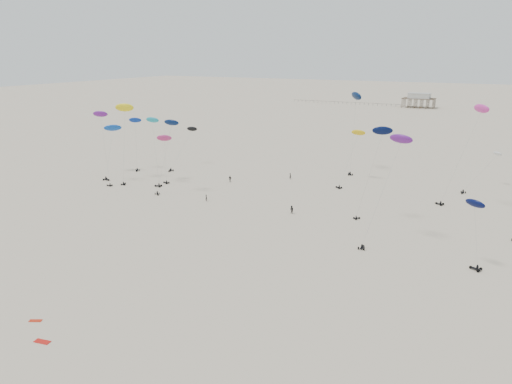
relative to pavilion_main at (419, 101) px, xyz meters
The scene contains 24 objects.
ground_plane 150.39m from the pavilion_main, 86.19° to the right, with size 900.00×900.00×0.00m, color beige.
pavilion_main is the anchor object (origin of this frame).
pier_fence 52.11m from the pavilion_main, behind, with size 80.20×0.20×1.50m.
rig_0 225.26m from the pavilion_main, 99.55° to the right, with size 3.91×16.14×17.41m.
rig_2 271.10m from the pavilion_main, 78.26° to the right, with size 4.91×5.67×12.27m.
rig_3 214.56m from the pavilion_main, 75.79° to the right, with size 9.33×17.18×17.89m.
rig_4 237.32m from the pavilion_main, 101.98° to the right, with size 6.77×7.45×16.67m.
rig_5 248.86m from the pavilion_main, 82.43° to the right, with size 6.89×6.43×21.21m.
rig_6 250.75m from the pavilion_main, 95.22° to the right, with size 4.61×8.61×19.80m.
rig_8 247.13m from the pavilion_main, 100.22° to the right, with size 9.51×11.76×23.07m.
rig_9 232.23m from the pavilion_main, 77.45° to the right, with size 10.28×7.54×25.14m.
rig_10 253.67m from the pavilion_main, 100.68° to the right, with size 10.08×7.93×21.08m.
rig_11 246.59m from the pavilion_main, 97.44° to the right, with size 8.16×6.91×19.22m.
rig_12 215.65m from the pavilion_main, 85.17° to the right, with size 4.58×16.56×18.97m.
rig_13 245.31m from the pavilion_main, 102.36° to the right, with size 10.90×15.16×17.97m.
rig_14 201.21m from the pavilion_main, 86.08° to the right, with size 6.58×15.14×25.45m.
rig_15 261.33m from the pavilion_main, 81.45° to the right, with size 7.20×13.22×22.40m.
rig_16 242.19m from the pavilion_main, 97.51° to the right, with size 7.10×7.31×13.60m.
spectator_0 253.56m from the pavilion_main, 91.99° to the right, with size 0.73×0.50×2.00m, color black.
spectator_1 253.34m from the pavilion_main, 86.65° to the right, with size 1.12×0.65×2.28m, color black.
spectator_2 234.22m from the pavilion_main, 93.21° to the right, with size 1.31×0.71×2.22m, color black.
spectator_3 222.61m from the pavilion_main, 89.67° to the right, with size 0.81×0.56×2.22m, color black.
grounded_kite_a 317.98m from the pavilion_main, 88.75° to the right, with size 2.20×0.90×0.08m, color red.
grounded_kite_b 314.62m from the pavilion_main, 89.70° to the right, with size 1.80×0.70×0.07m, color red.
Camera 1 is at (48.70, -6.54, 37.05)m, focal length 35.00 mm.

